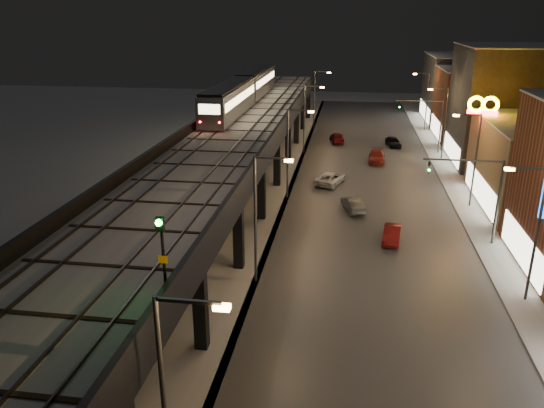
{
  "coord_description": "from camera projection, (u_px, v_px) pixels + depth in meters",
  "views": [
    {
      "loc": [
        5.23,
        -19.25,
        17.51
      ],
      "look_at": [
        0.1,
        15.21,
        5.0
      ],
      "focal_mm": 35.0,
      "sensor_mm": 36.0,
      "label": 1
    }
  ],
  "objects": [
    {
      "name": "streetlight_right_3",
      "position": [
        443.0,
        118.0,
        66.09
      ],
      "size": [
        2.56,
        0.28,
        9.0
      ],
      "color": "#38383A",
      "rests_on": "ground"
    },
    {
      "name": "subway_train",
      "position": [
        244.0,
        90.0,
        68.21
      ],
      "size": [
        2.92,
        35.05,
        3.49
      ],
      "color": "gray",
      "rests_on": "viaduct_trackbed"
    },
    {
      "name": "streetlight_left_0",
      "position": [
        170.0,
        393.0,
        18.2
      ],
      "size": [
        2.57,
        0.28,
        9.0
      ],
      "color": "#38383A",
      "rests_on": "ground"
    },
    {
      "name": "sign_mcdonalds",
      "position": [
        482.0,
        115.0,
        51.98
      ],
      "size": [
        2.97,
        0.84,
        10.02
      ],
      "color": "#38383A",
      "rests_on": "ground"
    },
    {
      "name": "road_surface",
      "position": [
        368.0,
        189.0,
        56.1
      ],
      "size": [
        17.0,
        120.0,
        0.06
      ],
      "primitive_type": "cube",
      "color": "#46474D",
      "rests_on": "ground"
    },
    {
      "name": "building_f",
      "position": [
        463.0,
        89.0,
        90.11
      ],
      "size": [
        12.2,
        16.2,
        11.16
      ],
      "color": "#323232",
      "rests_on": "ground"
    },
    {
      "name": "under_viaduct_pavement",
      "position": [
        244.0,
        184.0,
        57.97
      ],
      "size": [
        11.0,
        120.0,
        0.06
      ],
      "primitive_type": "cube",
      "color": "#9FA1A8",
      "rests_on": "ground"
    },
    {
      "name": "car_onc_silver",
      "position": [
        392.0,
        235.0,
        42.99
      ],
      "size": [
        1.81,
        3.95,
        1.25
      ],
      "primitive_type": "imported",
      "rotation": [
        0.0,
        0.0,
        -0.13
      ],
      "color": "maroon",
      "rests_on": "ground"
    },
    {
      "name": "building_e",
      "position": [
        481.0,
        105.0,
        77.24
      ],
      "size": [
        12.2,
        12.2,
        10.16
      ],
      "color": "brown",
      "rests_on": "ground"
    },
    {
      "name": "traffic_light_rig_a",
      "position": [
        484.0,
        191.0,
        41.33
      ],
      "size": [
        6.1,
        0.34,
        7.0
      ],
      "color": "#38383A",
      "rests_on": "ground"
    },
    {
      "name": "streetlight_left_4",
      "position": [
        316.0,
        95.0,
        85.23
      ],
      "size": [
        2.57,
        0.28,
        9.0
      ],
      "color": "#38383A",
      "rests_on": "ground"
    },
    {
      "name": "viaduct_parapet_streetside",
      "position": [
        279.0,
        129.0,
        52.27
      ],
      "size": [
        0.3,
        100.0,
        1.1
      ],
      "primitive_type": "cube",
      "color": "black",
      "rests_on": "elevated_viaduct"
    },
    {
      "name": "car_mid_silver",
      "position": [
        330.0,
        179.0,
        57.52
      ],
      "size": [
        3.67,
        5.33,
        1.35
      ],
      "primitive_type": "imported",
      "rotation": [
        0.0,
        0.0,
        2.82
      ],
      "color": "silver",
      "rests_on": "ground"
    },
    {
      "name": "sidewalk_right",
      "position": [
        467.0,
        193.0,
        54.7
      ],
      "size": [
        4.0,
        120.0,
        0.14
      ],
      "primitive_type": "cube",
      "color": "#9FA1A8",
      "rests_on": "ground"
    },
    {
      "name": "streetlight_left_3",
      "position": [
        306.0,
        115.0,
        68.47
      ],
      "size": [
        2.57,
        0.28,
        9.0
      ],
      "color": "#38383A",
      "rests_on": "ground"
    },
    {
      "name": "streetlight_right_2",
      "position": [
        473.0,
        154.0,
        49.34
      ],
      "size": [
        2.56,
        0.28,
        9.0
      ],
      "color": "#38383A",
      "rests_on": "ground"
    },
    {
      "name": "viaduct_trackbed",
      "position": [
        236.0,
        132.0,
        53.0
      ],
      "size": [
        8.4,
        100.0,
        0.32
      ],
      "color": "#B2B7C1",
      "rests_on": "elevated_viaduct"
    },
    {
      "name": "streetlight_right_1",
      "position": [
        534.0,
        226.0,
        32.58
      ],
      "size": [
        2.56,
        0.28,
        9.0
      ],
      "color": "#38383A",
      "rests_on": "ground"
    },
    {
      "name": "rail_signal",
      "position": [
        161.0,
        239.0,
        21.42
      ],
      "size": [
        0.38,
        0.45,
        3.28
      ],
      "color": "black",
      "rests_on": "viaduct_trackbed"
    },
    {
      "name": "car_near_white",
      "position": [
        353.0,
        205.0,
        49.73
      ],
      "size": [
        2.45,
        4.14,
        1.29
      ],
      "primitive_type": "imported",
      "rotation": [
        0.0,
        0.0,
        3.44
      ],
      "color": "slate",
      "rests_on": "ground"
    },
    {
      "name": "streetlight_left_1",
      "position": [
        259.0,
        211.0,
        34.96
      ],
      "size": [
        2.57,
        0.28,
        9.0
      ],
      "color": "#38383A",
      "rests_on": "ground"
    },
    {
      "name": "car_onc_white",
      "position": [
        377.0,
        157.0,
        66.16
      ],
      "size": [
        2.15,
        4.83,
        1.38
      ],
      "primitive_type": "imported",
      "rotation": [
        0.0,
        0.0,
        -0.05
      ],
      "color": "maroon",
      "rests_on": "ground"
    },
    {
      "name": "building_d",
      "position": [
        509.0,
        106.0,
        63.54
      ],
      "size": [
        12.2,
        13.2,
        14.16
      ],
      "color": "#2B2A2E",
      "rests_on": "ground"
    },
    {
      "name": "streetlight_left_2",
      "position": [
        290.0,
        148.0,
        51.71
      ],
      "size": [
        2.57,
        0.28,
        9.0
      ],
      "color": "#38383A",
      "rests_on": "ground"
    },
    {
      "name": "car_onc_red",
      "position": [
        393.0,
        142.0,
        73.87
      ],
      "size": [
        2.35,
        4.19,
        1.35
      ],
      "primitive_type": "imported",
      "rotation": [
        0.0,
        0.0,
        0.2
      ],
      "color": "black",
      "rests_on": "ground"
    },
    {
      "name": "streetlight_right_4",
      "position": [
        426.0,
        97.0,
        82.85
      ],
      "size": [
        2.56,
        0.28,
        9.0
      ],
      "color": "#38383A",
      "rests_on": "ground"
    },
    {
      "name": "traffic_light_rig_b",
      "position": [
        432.0,
        120.0,
        69.26
      ],
      "size": [
        6.1,
        0.34,
        7.0
      ],
      "color": "#38383A",
      "rests_on": "ground"
    },
    {
      "name": "car_far_white",
      "position": [
        337.0,
        138.0,
        76.22
      ],
      "size": [
        2.45,
        4.53,
        1.46
      ],
      "primitive_type": "imported",
      "rotation": [
        0.0,
        0.0,
        3.32
      ],
      "color": "maroon",
      "rests_on": "ground"
    },
    {
      "name": "elevated_viaduct",
      "position": [
        236.0,
        140.0,
        53.14
      ],
      "size": [
        9.0,
        100.0,
        6.3
      ],
      "color": "black",
      "rests_on": "ground"
    },
    {
      "name": "viaduct_parapet_far",
      "position": [
        194.0,
        126.0,
        53.47
      ],
      "size": [
        0.3,
        100.0,
        1.1
      ],
      "primitive_type": "cube",
      "color": "black",
      "rests_on": "elevated_viaduct"
    }
  ]
}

